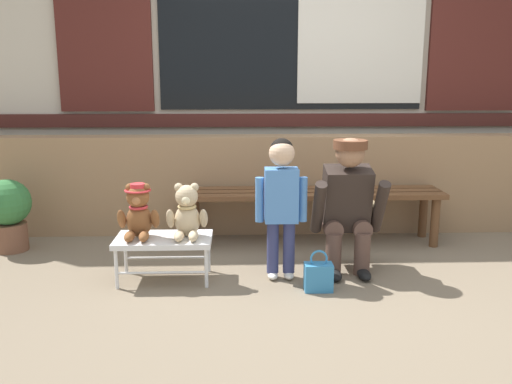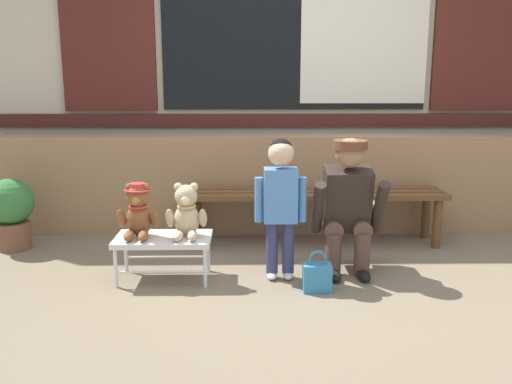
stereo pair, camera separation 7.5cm
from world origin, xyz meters
The scene contains 11 objects.
ground_plane centered at (0.00, 0.00, 0.00)m, with size 60.00×60.00×0.00m, color #756651.
brick_low_wall centered at (0.00, 1.43, 0.42)m, with size 7.21×0.25×0.85m, color #997551.
shop_facade centered at (0.00, 1.94, 1.70)m, with size 7.36×0.26×3.38m.
wooden_bench_long centered at (0.11, 1.06, 0.37)m, with size 2.10×0.40×0.44m.
small_display_bench centered at (-1.00, 0.26, 0.27)m, with size 0.64×0.36×0.30m.
teddy_bear_with_hat centered at (-1.16, 0.26, 0.47)m, with size 0.28×0.27×0.36m.
teddy_bear_plain centered at (-0.84, 0.26, 0.46)m, with size 0.28×0.26×0.36m.
child_standing centered at (-0.21, 0.27, 0.59)m, with size 0.35×0.18×0.96m.
adult_crouching centered at (0.26, 0.39, 0.48)m, with size 0.50×0.49×0.95m.
handbag_on_ground centered at (0.01, 0.04, 0.10)m, with size 0.18×0.11×0.27m.
potted_plant centered at (-2.30, 0.94, 0.32)m, with size 0.36×0.36×0.57m.
Camera 1 is at (-0.51, -3.24, 1.36)m, focal length 38.16 mm.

